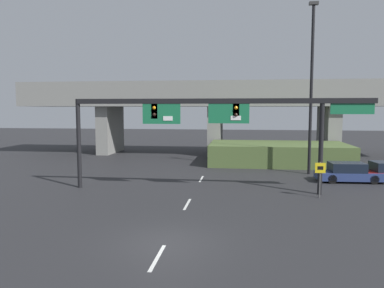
% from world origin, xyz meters
% --- Properties ---
extents(ground_plane, '(160.00, 160.00, 0.00)m').
position_xyz_m(ground_plane, '(0.00, 0.00, 0.00)').
color(ground_plane, '#262628').
extents(lane_markings, '(0.14, 32.40, 0.01)m').
position_xyz_m(lane_markings, '(0.00, 13.42, 0.00)').
color(lane_markings, silver).
rests_on(lane_markings, ground).
extents(signal_gantry, '(18.76, 0.44, 5.89)m').
position_xyz_m(signal_gantry, '(1.09, 9.34, 4.87)').
color(signal_gantry, black).
rests_on(signal_gantry, ground).
extents(speed_limit_sign, '(0.60, 0.11, 2.14)m').
position_xyz_m(speed_limit_sign, '(7.55, 8.40, 1.40)').
color(speed_limit_sign, '#4C4C4C').
rests_on(speed_limit_sign, ground).
extents(highway_light_pole_near, '(0.70, 0.36, 13.52)m').
position_xyz_m(highway_light_pole_near, '(8.39, 16.72, 7.14)').
color(highway_light_pole_near, black).
rests_on(highway_light_pole_near, ground).
extents(overpass_bridge, '(44.42, 7.46, 8.23)m').
position_xyz_m(overpass_bridge, '(0.00, 28.92, 5.78)').
color(overpass_bridge, gray).
rests_on(overpass_bridge, ground).
extents(grass_embankment, '(12.92, 7.15, 1.95)m').
position_xyz_m(grass_embankment, '(6.46, 22.24, 0.97)').
color(grass_embankment, '#4C6033').
rests_on(grass_embankment, ground).
extents(parked_sedan_near_right, '(4.69, 2.05, 1.39)m').
position_xyz_m(parked_sedan_near_right, '(10.64, 13.76, 0.65)').
color(parked_sedan_near_right, navy).
rests_on(parked_sedan_near_right, ground).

